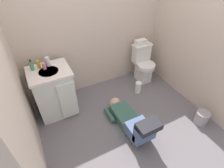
{
  "coord_description": "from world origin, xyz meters",
  "views": [
    {
      "loc": [
        -1.03,
        -1.65,
        2.27
      ],
      "look_at": [
        -0.0,
        0.33,
        0.45
      ],
      "focal_mm": 28.46,
      "sensor_mm": 36.0,
      "label": 1
    }
  ],
  "objects": [
    {
      "name": "trash_can",
      "position": [
        1.05,
        -0.68,
        0.11
      ],
      "size": [
        0.2,
        0.2,
        0.22
      ],
      "primitive_type": "cylinder",
      "color": "gray",
      "rests_on": "ground_plane"
    },
    {
      "name": "bottle_white",
      "position": [
        -0.85,
        0.74,
        0.89
      ],
      "size": [
        0.06,
        0.06,
        0.15
      ],
      "primitive_type": "cylinder",
      "color": "white",
      "rests_on": "vanity_cabinet"
    },
    {
      "name": "vanity_cabinet",
      "position": [
        -0.88,
        0.61,
        0.42
      ],
      "size": [
        0.6,
        0.53,
        0.82
      ],
      "color": "silver",
      "rests_on": "ground_plane"
    },
    {
      "name": "soap_dispenser",
      "position": [
        -1.07,
        0.74,
        0.89
      ],
      "size": [
        0.06,
        0.06,
        0.17
      ],
      "color": "#4B8F62",
      "rests_on": "vanity_cabinet"
    },
    {
      "name": "wall_back",
      "position": [
        0.0,
        1.02,
        1.2
      ],
      "size": [
        2.7,
        0.08,
        2.4
      ],
      "primitive_type": "cube",
      "color": "#C6B09D",
      "rests_on": "ground_plane"
    },
    {
      "name": "wall_right",
      "position": [
        1.31,
        0.0,
        1.2
      ],
      "size": [
        0.08,
        1.97,
        2.4
      ],
      "primitive_type": "cube",
      "color": "#C6B09D",
      "rests_on": "ground_plane"
    },
    {
      "name": "faucet",
      "position": [
        -0.88,
        0.76,
        0.87
      ],
      "size": [
        0.02,
        0.02,
        0.1
      ],
      "primitive_type": "cylinder",
      "color": "silver",
      "rests_on": "vanity_cabinet"
    },
    {
      "name": "paper_towel_roll",
      "position": [
        0.58,
        0.38,
        0.11
      ],
      "size": [
        0.11,
        0.11,
        0.23
      ],
      "primitive_type": "cylinder",
      "color": "white",
      "rests_on": "ground_plane"
    },
    {
      "name": "wall_left",
      "position": [
        -1.31,
        0.0,
        1.2
      ],
      "size": [
        0.08,
        1.97,
        2.4
      ],
      "primitive_type": "cube",
      "color": "#C6B09D",
      "rests_on": "ground_plane"
    },
    {
      "name": "bottle_amber",
      "position": [
        -0.98,
        0.74,
        0.88
      ],
      "size": [
        0.05,
        0.05,
        0.13
      ],
      "primitive_type": "cylinder",
      "color": "gold",
      "rests_on": "vanity_cabinet"
    },
    {
      "name": "ground_plane",
      "position": [
        0.0,
        0.0,
        -0.02
      ],
      "size": [
        3.04,
        2.97,
        0.04
      ],
      "primitive_type": "cube",
      "color": "slate"
    },
    {
      "name": "toilet",
      "position": [
        0.88,
        0.7,
        0.37
      ],
      "size": [
        0.36,
        0.46,
        0.75
      ],
      "color": "silver",
      "rests_on": "ground_plane"
    },
    {
      "name": "bottle_pink",
      "position": [
        -0.92,
        0.68,
        0.87
      ],
      "size": [
        0.05,
        0.05,
        0.1
      ],
      "primitive_type": "cylinder",
      "color": "pink",
      "rests_on": "vanity_cabinet"
    },
    {
      "name": "tissue_box",
      "position": [
        0.83,
        0.79,
        0.8
      ],
      "size": [
        0.22,
        0.11,
        0.1
      ],
      "primitive_type": "cube",
      "color": "silver",
      "rests_on": "toilet"
    },
    {
      "name": "person_plumber",
      "position": [
        0.0,
        -0.28,
        0.18
      ],
      "size": [
        0.39,
        1.06,
        0.52
      ],
      "color": "#33594C",
      "rests_on": "ground_plane"
    }
  ]
}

